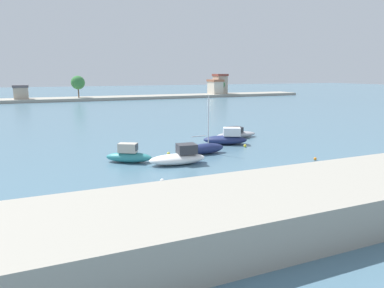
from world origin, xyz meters
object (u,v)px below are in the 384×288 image
(mooring_buoy_3, at_px, (315,159))
(mooring_buoy_0, at_px, (169,154))
(moored_boat_0, at_px, (129,155))
(mooring_buoy_4, at_px, (162,181))
(moored_boat_3, at_px, (226,138))
(moored_boat_4, at_px, (236,134))
(mooring_buoy_1, at_px, (201,178))
(moored_boat_2, at_px, (206,148))
(mooring_buoy_2, at_px, (245,146))
(moored_boat_1, at_px, (179,157))

(mooring_buoy_3, bearing_deg, mooring_buoy_0, 148.26)
(moored_boat_0, bearing_deg, mooring_buoy_4, -53.02)
(mooring_buoy_4, bearing_deg, moored_boat_3, 43.89)
(moored_boat_0, height_order, mooring_buoy_0, moored_boat_0)
(mooring_buoy_0, relative_size, mooring_buoy_3, 1.09)
(moored_boat_4, bearing_deg, moored_boat_3, -135.19)
(mooring_buoy_3, height_order, mooring_buoy_4, mooring_buoy_4)
(moored_boat_0, relative_size, mooring_buoy_0, 14.49)
(moored_boat_4, xyz_separation_m, mooring_buoy_3, (0.94, -12.73, -0.35))
(moored_boat_3, xyz_separation_m, mooring_buoy_0, (-7.75, -2.48, -0.51))
(mooring_buoy_0, relative_size, mooring_buoy_4, 0.91)
(mooring_buoy_1, height_order, mooring_buoy_3, mooring_buoy_1)
(moored_boat_3, bearing_deg, moored_boat_4, 69.49)
(moored_boat_2, height_order, mooring_buoy_2, moored_boat_2)
(moored_boat_2, xyz_separation_m, mooring_buoy_0, (-3.58, 0.90, -0.39))
(moored_boat_1, relative_size, moored_boat_4, 0.98)
(mooring_buoy_2, bearing_deg, moored_boat_1, -156.86)
(moored_boat_1, distance_m, mooring_buoy_4, 5.49)
(moored_boat_3, distance_m, mooring_buoy_3, 10.50)
(mooring_buoy_1, height_order, mooring_buoy_4, mooring_buoy_1)
(moored_boat_1, xyz_separation_m, moored_boat_3, (8.05, 6.12, 0.04))
(mooring_buoy_4, bearing_deg, mooring_buoy_0, 67.79)
(mooring_buoy_2, bearing_deg, mooring_buoy_1, -135.83)
(moored_boat_1, distance_m, moored_boat_2, 4.75)
(moored_boat_1, height_order, moored_boat_3, moored_boat_3)
(mooring_buoy_1, xyz_separation_m, mooring_buoy_3, (12.20, 1.56, -0.04))
(mooring_buoy_1, bearing_deg, moored_boat_2, 62.65)
(moored_boat_3, xyz_separation_m, mooring_buoy_3, (3.95, -9.72, -0.52))
(mooring_buoy_1, bearing_deg, mooring_buoy_4, 167.85)
(mooring_buoy_2, bearing_deg, moored_boat_2, -167.53)
(moored_boat_1, height_order, moored_boat_2, moored_boat_2)
(moored_boat_3, height_order, moored_boat_4, moored_boat_3)
(mooring_buoy_0, distance_m, mooring_buoy_2, 8.82)
(moored_boat_2, height_order, mooring_buoy_4, moored_boat_2)
(mooring_buoy_4, bearing_deg, moored_boat_4, 44.13)
(moored_boat_3, height_order, mooring_buoy_3, moored_boat_3)
(moored_boat_3, bearing_deg, mooring_buoy_4, -111.60)
(moored_boat_4, distance_m, mooring_buoy_0, 12.09)
(moored_boat_0, relative_size, moored_boat_1, 0.83)
(moored_boat_2, relative_size, mooring_buoy_2, 18.24)
(mooring_buoy_0, bearing_deg, moored_boat_3, 17.77)
(moored_boat_2, xyz_separation_m, mooring_buoy_1, (-4.08, -7.90, -0.37))
(moored_boat_0, distance_m, mooring_buoy_0, 4.41)
(moored_boat_2, bearing_deg, moored_boat_0, -179.08)
(moored_boat_3, relative_size, moored_boat_4, 0.99)
(mooring_buoy_2, distance_m, mooring_buoy_3, 8.02)
(moored_boat_1, distance_m, mooring_buoy_1, 5.18)
(moored_boat_1, bearing_deg, mooring_buoy_3, -11.92)
(moored_boat_1, distance_m, moored_boat_4, 14.34)
(mooring_buoy_1, bearing_deg, mooring_buoy_2, 44.17)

